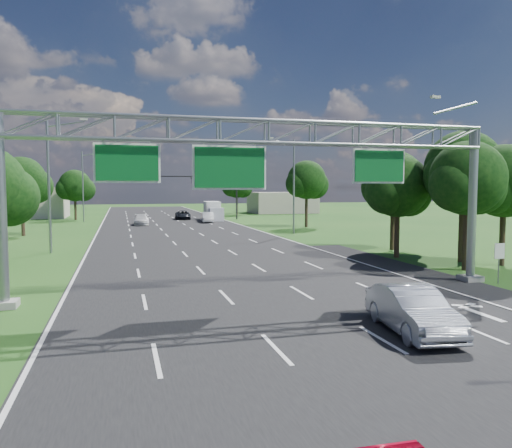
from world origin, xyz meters
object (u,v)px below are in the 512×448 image
object	(u,v)px
regulatory_sign	(499,255)
traffic_signal	(214,186)
box_truck	(213,211)
silver_sedan	(412,310)
sign_gantry	(269,145)

from	to	relation	value
regulatory_sign	traffic_signal	size ratio (longest dim) A/B	0.17
box_truck	silver_sedan	bearing A→B (deg)	-89.84
regulatory_sign	silver_sedan	size ratio (longest dim) A/B	0.44
traffic_signal	silver_sedan	xyz separation A→B (m)	(-4.26, -60.51, -4.38)
regulatory_sign	box_truck	size ratio (longest dim) A/B	0.28
silver_sedan	regulatory_sign	bearing A→B (deg)	43.01
silver_sedan	box_truck	size ratio (longest dim) A/B	0.64
silver_sedan	box_truck	distance (m)	60.06
sign_gantry	box_truck	distance (m)	53.15
regulatory_sign	traffic_signal	distance (m)	54.37
silver_sedan	sign_gantry	bearing A→B (deg)	118.80
regulatory_sign	sign_gantry	bearing A→B (deg)	175.17
regulatory_sign	silver_sedan	world-z (taller)	regulatory_sign
sign_gantry	regulatory_sign	world-z (taller)	sign_gantry
traffic_signal	box_truck	size ratio (longest dim) A/B	1.64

